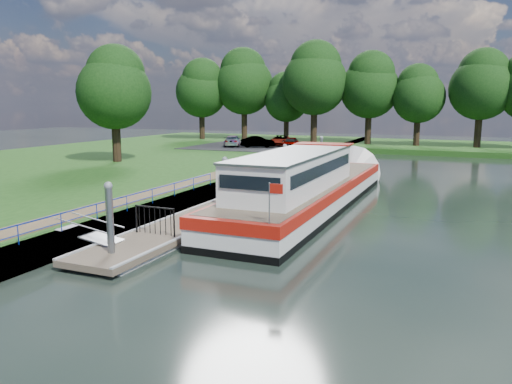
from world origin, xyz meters
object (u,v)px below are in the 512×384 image
at_px(pontoon, 259,195).
at_px(car_a, 291,143).
at_px(car_c, 233,141).
at_px(car_b, 258,142).
at_px(car_d, 280,140).
at_px(barge, 312,187).

relative_size(pontoon, car_a, 8.31).
bearing_deg(pontoon, car_c, 119.01).
distance_m(car_a, car_b, 3.78).
xyz_separation_m(car_a, car_b, (-3.77, -0.22, 0.00)).
xyz_separation_m(car_c, car_d, (4.56, 3.16, -0.02)).
bearing_deg(pontoon, car_b, 113.07).
relative_size(car_c, car_d, 0.99).
relative_size(barge, car_a, 5.86).
bearing_deg(barge, car_a, 111.63).
height_order(car_a, car_d, car_a).
bearing_deg(car_b, car_a, -103.28).
height_order(car_b, car_d, car_b).
height_order(pontoon, car_c, car_c).
bearing_deg(car_c, car_d, -165.16).
distance_m(barge, car_b, 28.48).
relative_size(barge, car_d, 5.02).
distance_m(pontoon, car_c, 27.64).
bearing_deg(car_a, pontoon, -85.87).
bearing_deg(car_d, car_a, -62.86).
height_order(pontoon, car_d, car_d).
distance_m(car_a, car_d, 4.05).
relative_size(car_a, car_c, 0.86).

